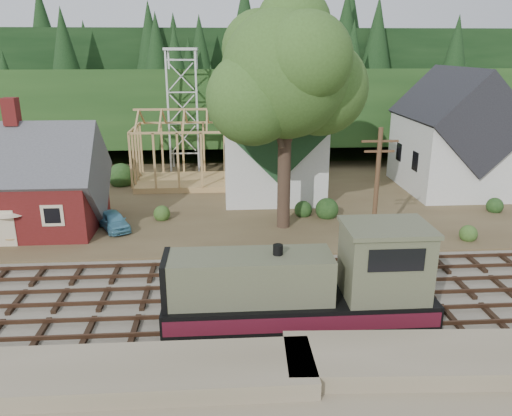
{
  "coord_description": "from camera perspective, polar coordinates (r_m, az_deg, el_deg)",
  "views": [
    {
      "loc": [
        -2.21,
        -23.11,
        12.38
      ],
      "look_at": [
        -0.21,
        6.0,
        3.0
      ],
      "focal_mm": 35.0,
      "sensor_mm": 36.0,
      "label": 1
    }
  ],
  "objects": [
    {
      "name": "ground",
      "position": [
        26.31,
        1.37,
        -10.25
      ],
      "size": [
        140.0,
        140.0,
        0.0
      ],
      "primitive_type": "plane",
      "color": "#384C1E",
      "rests_on": "ground"
    },
    {
      "name": "embankment",
      "position": [
        19.28,
        3.86,
        -22.18
      ],
      "size": [
        64.0,
        5.0,
        1.6
      ],
      "primitive_type": "cube",
      "color": "#7F7259",
      "rests_on": "ground"
    },
    {
      "name": "railroad_bed",
      "position": [
        26.27,
        1.37,
        -10.1
      ],
      "size": [
        64.0,
        11.0,
        0.16
      ],
      "primitive_type": "cube",
      "color": "#726B5B",
      "rests_on": "ground"
    },
    {
      "name": "village_flat",
      "position": [
        42.95,
        -0.81,
        1.27
      ],
      "size": [
        64.0,
        26.0,
        0.3
      ],
      "primitive_type": "cube",
      "color": "brown",
      "rests_on": "ground"
    },
    {
      "name": "hillside",
      "position": [
        66.32,
        -1.96,
        7.04
      ],
      "size": [
        70.0,
        28.96,
        12.74
      ],
      "primitive_type": "cube",
      "rotation": [
        -0.17,
        0.0,
        0.0
      ],
      "color": "#1E3F19",
      "rests_on": "ground"
    },
    {
      "name": "ridge",
      "position": [
        82.08,
        -2.36,
        9.12
      ],
      "size": [
        80.0,
        20.0,
        12.0
      ],
      "primitive_type": "cube",
      "color": "black",
      "rests_on": "ground"
    },
    {
      "name": "depot",
      "position": [
        37.92,
        -25.13,
        2.12
      ],
      "size": [
        10.8,
        7.41,
        9.0
      ],
      "color": "#571614",
      "rests_on": "village_flat"
    },
    {
      "name": "church",
      "position": [
        43.6,
        1.69,
        8.3
      ],
      "size": [
        8.4,
        15.17,
        13.0
      ],
      "color": "silver",
      "rests_on": "village_flat"
    },
    {
      "name": "farmhouse",
      "position": [
        47.31,
        21.61,
        7.44
      ],
      "size": [
        8.4,
        10.8,
        10.6
      ],
      "color": "silver",
      "rests_on": "village_flat"
    },
    {
      "name": "timber_frame",
      "position": [
        46.18,
        -8.61,
        6.23
      ],
      "size": [
        8.2,
        6.2,
        6.99
      ],
      "color": "tan",
      "rests_on": "village_flat"
    },
    {
      "name": "lattice_tower",
      "position": [
        51.31,
        -8.45,
        15.01
      ],
      "size": [
        3.2,
        3.2,
        12.12
      ],
      "color": "silver",
      "rests_on": "village_flat"
    },
    {
      "name": "big_tree",
      "position": [
        33.55,
        3.69,
        14.09
      ],
      "size": [
        10.9,
        8.4,
        14.7
      ],
      "color": "#38281E",
      "rests_on": "village_flat"
    },
    {
      "name": "telegraph_pole_near",
      "position": [
        30.86,
        13.59,
        2.03
      ],
      "size": [
        2.2,
        0.28,
        8.0
      ],
      "color": "#4C331E",
      "rests_on": "ground"
    },
    {
      "name": "locomotive",
      "position": [
        22.89,
        6.17,
        -8.88
      ],
      "size": [
        12.07,
        3.02,
        4.83
      ],
      "color": "black",
      "rests_on": "railroad_bed"
    },
    {
      "name": "car_blue",
      "position": [
        36.07,
        -15.97,
        -1.39
      ],
      "size": [
        3.11,
        4.0,
        1.27
      ],
      "primitive_type": "imported",
      "rotation": [
        0.0,
        0.0,
        0.5
      ],
      "color": "#58A1BE",
      "rests_on": "village_flat"
    },
    {
      "name": "car_red",
      "position": [
        45.94,
        22.22,
        2.01
      ],
      "size": [
        4.55,
        2.44,
        1.21
      ],
      "primitive_type": "imported",
      "rotation": [
        0.0,
        0.0,
        1.67
      ],
      "color": "red",
      "rests_on": "village_flat"
    },
    {
      "name": "patio_set",
      "position": [
        35.47,
        -26.28,
        -0.32
      ],
      "size": [
        2.28,
        2.28,
        2.54
      ],
      "color": "silver",
      "rests_on": "village_flat"
    }
  ]
}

